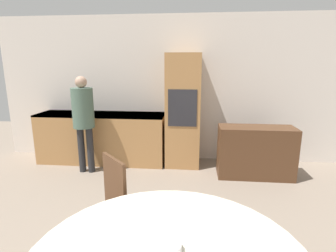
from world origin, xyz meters
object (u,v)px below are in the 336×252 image
Objects in this scene: oven_unit at (183,111)px; chair_far_left at (106,209)px; sideboard at (255,152)px; person_standing at (83,114)px; bowl_near at (167,248)px.

oven_unit reaches higher than chair_far_left.
sideboard is (1.16, -0.43, -0.56)m from oven_unit.
person_standing is (-1.57, -0.52, 0.01)m from oven_unit.
sideboard is at bearing -20.33° from oven_unit.
sideboard is 1.18× the size of chair_far_left.
oven_unit is at bearing 125.07° from chair_far_left.
oven_unit is 3.27m from bowl_near.
oven_unit is at bearing 91.04° from bowl_near.
person_standing is (-2.73, -0.08, 0.57)m from sideboard.
chair_far_left is (-0.54, -2.51, -0.42)m from oven_unit.
bowl_near is at bearing -59.43° from person_standing.
oven_unit is 1.36m from sideboard.
chair_far_left is (-1.70, -2.08, 0.14)m from sideboard.
chair_far_left is at bearing -62.78° from person_standing.
bowl_near reaches higher than sideboard.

